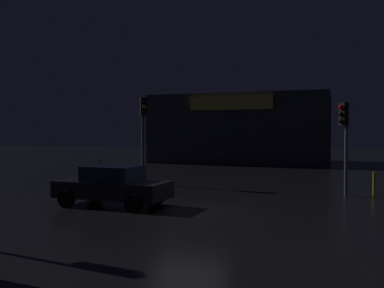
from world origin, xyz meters
name	(u,v)px	position (x,y,z in m)	size (l,w,h in m)	color
ground_plane	(188,211)	(0.00, 0.00, 0.00)	(120.00, 120.00, 0.00)	black
store_building	(243,129)	(-3.40, 24.71, 2.99)	(15.30, 9.50, 5.97)	#33383D
traffic_signal_cross_left	(344,128)	(5.03, 5.19, 2.84)	(0.42, 0.42, 3.90)	#595B60
traffic_signal_cross_right	(143,124)	(-4.58, 6.06, 3.08)	(0.41, 0.43, 4.43)	#595B60
car_near	(113,186)	(-2.91, 0.03, 0.74)	(4.17, 2.10, 1.45)	black
bollard_kerb_a	(374,184)	(6.26, 6.00, 0.49)	(0.11, 0.11, 0.98)	gold
bollard_kerb_b	(99,170)	(-7.36, 6.41, 0.63)	(0.08, 0.08, 1.26)	#595B60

